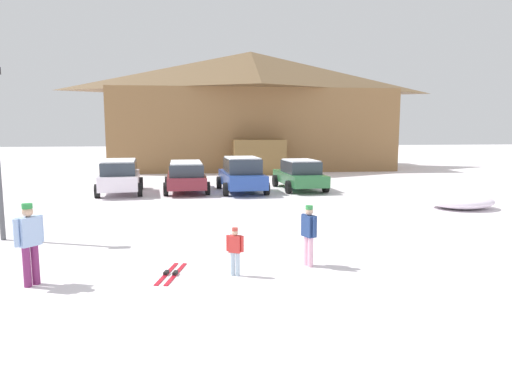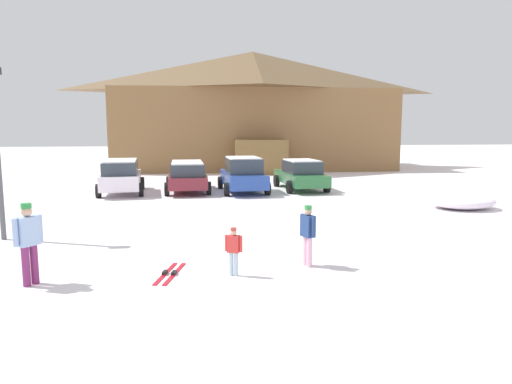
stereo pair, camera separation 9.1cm
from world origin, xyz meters
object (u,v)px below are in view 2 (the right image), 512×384
(skier_adult_in_blue_parka, at_px, (28,239))
(pair_of_skis, at_px, (170,273))
(parked_blue_hatchback, at_px, (243,174))
(skier_teen_in_navy_coat, at_px, (308,232))
(parked_white_suv, at_px, (121,175))
(parked_maroon_van, at_px, (187,175))
(skier_child_in_red_jacket, at_px, (234,249))
(parked_green_coupe, at_px, (301,174))
(plowed_snow_pile, at_px, (462,201))
(ski_lodge, at_px, (253,110))

(skier_adult_in_blue_parka, relative_size, pair_of_skis, 1.07)
(parked_blue_hatchback, relative_size, skier_adult_in_blue_parka, 2.82)
(skier_teen_in_navy_coat, bearing_deg, parked_white_suv, 115.25)
(parked_blue_hatchback, xyz_separation_m, skier_adult_in_blue_parka, (-5.66, -13.23, 0.07))
(parked_maroon_van, relative_size, skier_child_in_red_jacket, 4.41)
(parked_white_suv, height_order, parked_blue_hatchback, parked_blue_hatchback)
(parked_green_coupe, distance_m, skier_adult_in_blue_parka, 16.23)
(skier_teen_in_navy_coat, xyz_separation_m, plowed_snow_pile, (7.95, 6.68, -0.50))
(skier_teen_in_navy_coat, height_order, pair_of_skis, skier_teen_in_navy_coat)
(skier_teen_in_navy_coat, bearing_deg, ski_lodge, 85.46)
(skier_child_in_red_jacket, bearing_deg, pair_of_skis, 168.48)
(parked_green_coupe, distance_m, plowed_snow_pile, 8.21)
(skier_adult_in_blue_parka, bearing_deg, parked_maroon_van, 78.04)
(parked_blue_hatchback, distance_m, plowed_snow_pile, 10.12)
(plowed_snow_pile, bearing_deg, skier_adult_in_blue_parka, -152.40)
(pair_of_skis, bearing_deg, parked_white_suv, 102.93)
(skier_teen_in_navy_coat, distance_m, skier_adult_in_blue_parka, 5.85)
(skier_adult_in_blue_parka, distance_m, pair_of_skis, 2.90)
(plowed_snow_pile, bearing_deg, parked_green_coupe, 127.84)
(parked_white_suv, xyz_separation_m, parked_maroon_van, (3.19, 0.24, -0.06))
(parked_maroon_van, distance_m, pair_of_skis, 13.40)
(parked_maroon_van, bearing_deg, skier_child_in_red_jacket, -85.02)
(parked_maroon_van, xyz_separation_m, skier_child_in_red_jacket, (1.19, -13.65, -0.24))
(parked_blue_hatchback, bearing_deg, pair_of_skis, -102.81)
(parked_green_coupe, distance_m, pair_of_skis, 14.65)
(parked_maroon_van, height_order, skier_child_in_red_jacket, parked_maroon_van)
(parked_green_coupe, height_order, plowed_snow_pile, parked_green_coupe)
(pair_of_skis, bearing_deg, parked_maroon_van, 89.26)
(ski_lodge, bearing_deg, plowed_snow_pile, -74.26)
(skier_child_in_red_jacket, relative_size, plowed_snow_pile, 0.41)
(parked_maroon_van, height_order, parked_green_coupe, parked_green_coupe)
(parked_blue_hatchback, bearing_deg, skier_adult_in_blue_parka, -113.17)
(parked_maroon_van, height_order, parked_blue_hatchback, parked_blue_hatchback)
(ski_lodge, xyz_separation_m, parked_maroon_van, (-5.08, -14.03, -3.86))
(skier_teen_in_navy_coat, xyz_separation_m, skier_adult_in_blue_parka, (-5.82, -0.52, 0.15))
(parked_maroon_van, distance_m, skier_teen_in_navy_coat, 13.50)
(parked_maroon_van, height_order, skier_adult_in_blue_parka, skier_adult_in_blue_parka)
(parked_maroon_van, distance_m, plowed_snow_pile, 12.68)
(parked_blue_hatchback, bearing_deg, parked_white_suv, 177.73)
(parked_maroon_van, distance_m, skier_adult_in_blue_parka, 14.01)
(parked_maroon_van, bearing_deg, parked_green_coupe, -0.32)
(parked_green_coupe, height_order, skier_adult_in_blue_parka, skier_adult_in_blue_parka)
(skier_teen_in_navy_coat, bearing_deg, skier_adult_in_blue_parka, -174.89)
(parked_white_suv, xyz_separation_m, parked_green_coupe, (9.03, 0.20, -0.09))
(parked_blue_hatchback, relative_size, pair_of_skis, 3.01)
(parked_blue_hatchback, bearing_deg, parked_maroon_van, 170.33)
(parked_white_suv, xyz_separation_m, pair_of_skis, (3.02, -13.14, -0.87))
(parked_green_coupe, bearing_deg, plowed_snow_pile, -52.16)
(skier_teen_in_navy_coat, bearing_deg, skier_child_in_red_jacket, -164.83)
(parked_white_suv, bearing_deg, pair_of_skis, -77.07)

